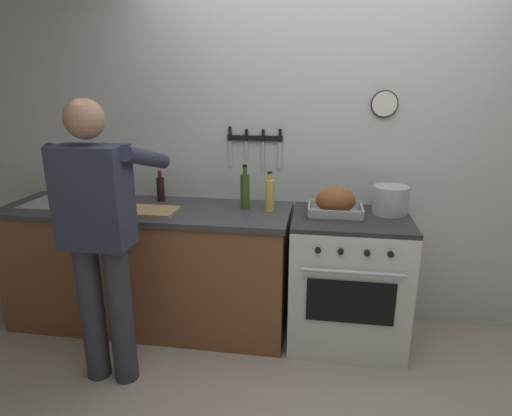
{
  "coord_description": "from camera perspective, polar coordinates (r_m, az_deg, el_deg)",
  "views": [
    {
      "loc": [
        -0.0,
        -1.65,
        1.72
      ],
      "look_at": [
        -0.39,
        0.85,
        0.97
      ],
      "focal_mm": 29.14,
      "sensor_mm": 36.0,
      "label": 1
    }
  ],
  "objects": [
    {
      "name": "wall_back",
      "position": [
        3.03,
        8.86,
        8.31
      ],
      "size": [
        6.0,
        0.13,
        2.6
      ],
      "color": "silver",
      "rests_on": "ground"
    },
    {
      "name": "stock_pot",
      "position": [
        2.89,
        17.96,
        1.07
      ],
      "size": [
        0.23,
        0.23,
        0.19
      ],
      "color": "#B7B7BC",
      "rests_on": "stove"
    },
    {
      "name": "cutting_board",
      "position": [
        2.88,
        -14.39,
        -0.39
      ],
      "size": [
        0.36,
        0.24,
        0.02
      ],
      "primitive_type": "cube",
      "color": "tan",
      "rests_on": "counter_block"
    },
    {
      "name": "person_cook",
      "position": [
        2.48,
        -20.72,
        -2.69
      ],
      "size": [
        0.51,
        0.63,
        1.66
      ],
      "rotation": [
        0.0,
        0.0,
        1.77
      ],
      "color": "#383842",
      "rests_on": "ground"
    },
    {
      "name": "bottle_cooking_oil",
      "position": [
        2.81,
        1.89,
        1.87
      ],
      "size": [
        0.06,
        0.06,
        0.27
      ],
      "color": "gold",
      "rests_on": "counter_block"
    },
    {
      "name": "counter_block",
      "position": [
        3.17,
        -14.55,
        -7.58
      ],
      "size": [
        2.03,
        0.65,
        0.9
      ],
      "color": "brown",
      "rests_on": "ground"
    },
    {
      "name": "roasting_pan",
      "position": [
        2.76,
        10.87,
        0.75
      ],
      "size": [
        0.35,
        0.26,
        0.19
      ],
      "color": "#B7B7BC",
      "rests_on": "stove"
    },
    {
      "name": "bottle_olive_oil",
      "position": [
        2.84,
        -1.51,
        2.4
      ],
      "size": [
        0.06,
        0.06,
        0.31
      ],
      "color": "#385623",
      "rests_on": "counter_block"
    },
    {
      "name": "bottle_soy_sauce",
      "position": [
        3.13,
        -12.96,
        2.63
      ],
      "size": [
        0.06,
        0.06,
        0.23
      ],
      "color": "black",
      "rests_on": "counter_block"
    },
    {
      "name": "stove",
      "position": [
        2.94,
        12.44,
        -9.55
      ],
      "size": [
        0.76,
        0.67,
        0.9
      ],
      "color": "white",
      "rests_on": "ground"
    }
  ]
}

